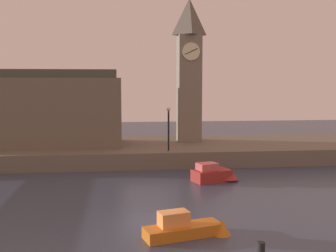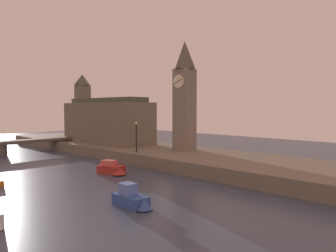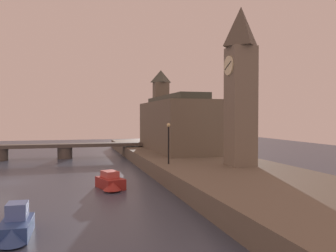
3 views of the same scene
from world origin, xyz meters
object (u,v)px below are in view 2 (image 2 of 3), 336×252
object	(u,v)px
parliament_hall	(105,120)
boat_dinghy_red	(113,169)
streetlamp	(136,133)
boat_tour_blue	(133,199)
clock_tower	(185,94)

from	to	relation	value
parliament_hall	boat_dinghy_red	distance (m)	19.96
streetlamp	boat_tour_blue	xyz separation A→B (m)	(13.52, -11.72, -3.39)
clock_tower	boat_tour_blue	bearing A→B (deg)	-59.14
streetlamp	boat_dinghy_red	size ratio (longest dim) A/B	1.00
streetlamp	boat_tour_blue	distance (m)	18.21
boat_tour_blue	clock_tower	bearing A→B (deg)	120.86
parliament_hall	boat_tour_blue	distance (m)	31.83
parliament_hall	boat_tour_blue	xyz separation A→B (m)	(26.97, -16.26, -4.63)
boat_dinghy_red	clock_tower	bearing A→B (deg)	90.46
streetlamp	parliament_hall	bearing A→B (deg)	161.34
parliament_hall	boat_tour_blue	world-z (taller)	parliament_hall
boat_tour_blue	boat_dinghy_red	xyz separation A→B (m)	(-10.57, 5.86, -0.01)
clock_tower	parliament_hall	xyz separation A→B (m)	(-16.30, -1.59, -3.94)
streetlamp	boat_dinghy_red	bearing A→B (deg)	-63.28
boat_dinghy_red	streetlamp	bearing A→B (deg)	116.72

